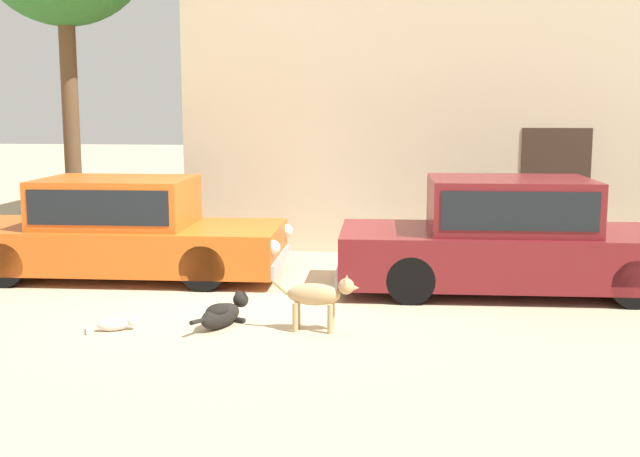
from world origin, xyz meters
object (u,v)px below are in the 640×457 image
parked_sedan_second (511,236)px  stray_cat (116,324)px  stray_dog_spotted (223,313)px  stray_dog_tan (319,295)px  parked_sedan_nearest (120,228)px

parked_sedan_second → stray_cat: size_ratio=8.19×
parked_sedan_second → stray_cat: parked_sedan_second is taller
parked_sedan_second → stray_dog_spotted: 4.06m
stray_dog_spotted → stray_dog_tan: 1.11m
stray_dog_tan → parked_sedan_nearest: bearing=144.2°
parked_sedan_second → stray_dog_tan: bearing=-138.6°
parked_sedan_nearest → stray_cat: (0.97, -2.73, -0.63)m
stray_dog_tan → stray_cat: (-2.21, -0.25, -0.32)m
parked_sedan_nearest → parked_sedan_second: parked_sedan_second is taller
stray_dog_tan → stray_cat: stray_dog_tan is taller
stray_dog_spotted → parked_sedan_nearest: bearing=65.5°
parked_sedan_second → stray_cat: bearing=-153.8°
parked_sedan_second → stray_dog_spotted: parked_sedan_second is taller
stray_dog_spotted → stray_dog_tan: stray_dog_tan is taller
parked_sedan_nearest → stray_dog_tan: 4.04m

